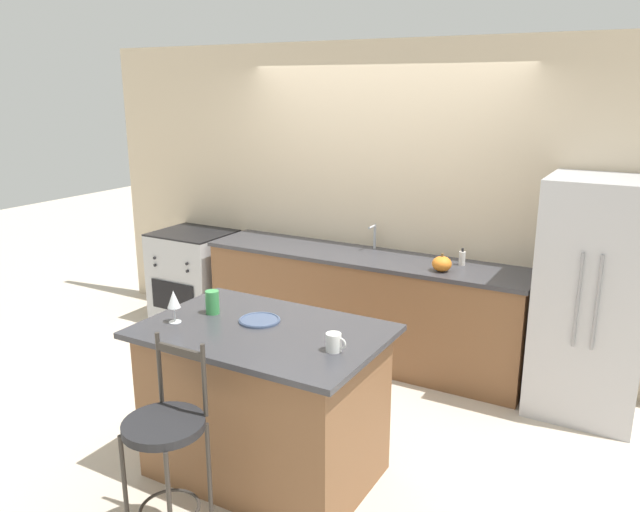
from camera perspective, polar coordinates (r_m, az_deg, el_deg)
The scene contains 14 objects.
ground_plane at distance 5.35m, azimuth 2.12°, elevation -10.47°, with size 18.00×18.00×0.00m, color beige.
wall_back at distance 5.52m, azimuth 5.55°, elevation 5.06°, with size 6.00×0.07×2.70m.
back_counter at distance 5.48m, azimuth 3.96°, elevation -4.55°, with size 2.87×0.67×0.94m.
sink_faucet at distance 5.48m, azimuth 4.97°, elevation 2.03°, with size 0.02×0.13×0.22m.
kitchen_island at distance 3.89m, azimuth -5.10°, elevation -13.12°, with size 1.42×0.95×0.96m.
refrigerator at distance 4.85m, azimuth 23.65°, elevation -3.58°, with size 0.74×0.72×1.73m.
oven_range at distance 6.44m, azimuth -11.36°, elevation -1.83°, with size 0.73×0.68×0.92m.
bar_stool_near at distance 3.37m, azimuth -13.88°, elevation -16.30°, with size 0.41×0.41×1.11m.
dinner_plate at distance 3.79m, azimuth -5.55°, elevation -5.84°, with size 0.25×0.25×0.02m.
wine_glass at distance 3.82m, azimuth -13.23°, elevation -3.93°, with size 0.08×0.08×0.20m.
coffee_mug at distance 3.36m, azimuth 1.28°, elevation -7.90°, with size 0.12×0.08×0.10m.
tumbler_cup at distance 3.94m, azimuth -9.81°, elevation -4.18°, with size 0.09×0.09×0.15m.
pumpkin_decoration at distance 4.91m, azimuth 11.08°, elevation -0.70°, with size 0.15×0.15×0.14m.
soap_bottle at distance 5.12m, azimuth 12.86°, elevation -0.18°, with size 0.05×0.05×0.14m.
Camera 1 is at (2.20, -4.29, 2.33)m, focal length 35.00 mm.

